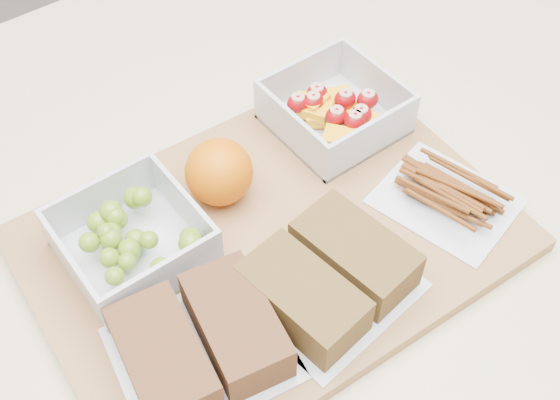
# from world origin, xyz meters

# --- Properties ---
(cutting_board) EXTENTS (0.44, 0.32, 0.02)m
(cutting_board) POSITION_xyz_m (-0.01, -0.02, 0.91)
(cutting_board) COLOR #A17342
(cutting_board) RESTS_ON counter
(grape_container) EXTENTS (0.11, 0.11, 0.05)m
(grape_container) POSITION_xyz_m (-0.12, 0.04, 0.94)
(grape_container) COLOR silver
(grape_container) RESTS_ON cutting_board
(fruit_container) EXTENTS (0.12, 0.12, 0.05)m
(fruit_container) POSITION_xyz_m (0.12, 0.06, 0.94)
(fruit_container) COLOR silver
(fruit_container) RESTS_ON cutting_board
(orange) EXTENTS (0.06, 0.06, 0.06)m
(orange) POSITION_xyz_m (-0.02, 0.05, 0.95)
(orange) COLOR orange
(orange) RESTS_ON cutting_board
(sandwich_bag_left) EXTENTS (0.15, 0.14, 0.04)m
(sandwich_bag_left) POSITION_xyz_m (-0.13, -0.08, 0.94)
(sandwich_bag_left) COLOR silver
(sandwich_bag_left) RESTS_ON cutting_board
(sandwich_bag_center) EXTENTS (0.15, 0.13, 0.04)m
(sandwich_bag_center) POSITION_xyz_m (-0.01, -0.09, 0.94)
(sandwich_bag_center) COLOR silver
(sandwich_bag_center) RESTS_ON cutting_board
(pretzel_bag) EXTENTS (0.13, 0.14, 0.03)m
(pretzel_bag) POSITION_xyz_m (0.14, -0.09, 0.93)
(pretzel_bag) COLOR silver
(pretzel_bag) RESTS_ON cutting_board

